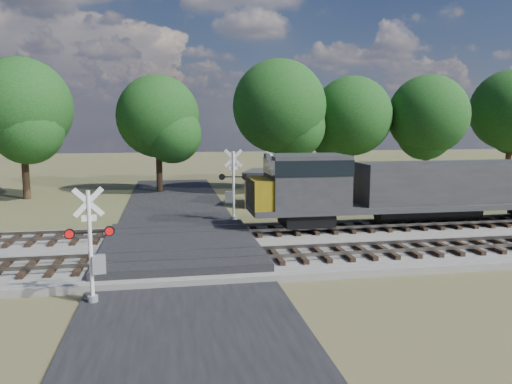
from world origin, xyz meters
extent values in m
plane|color=#4B532C|center=(0.00, 0.00, 0.00)|extent=(160.00, 160.00, 0.00)
cube|color=gray|center=(10.00, 0.50, 0.15)|extent=(140.00, 10.00, 0.30)
cube|color=black|center=(0.00, 0.00, 0.04)|extent=(7.00, 60.00, 0.08)
cube|color=#262628|center=(0.00, 0.50, 0.32)|extent=(7.00, 9.00, 0.62)
cube|color=black|center=(2.00, -2.00, 0.39)|extent=(44.00, 2.60, 0.18)
cube|color=#5C564F|center=(10.00, -2.72, 0.55)|extent=(140.00, 0.08, 0.15)
cube|color=#5C564F|center=(10.00, -1.28, 0.55)|extent=(140.00, 0.08, 0.15)
cube|color=black|center=(2.00, 3.00, 0.39)|extent=(44.00, 2.60, 0.18)
cube|color=#5C564F|center=(10.00, 2.28, 0.55)|extent=(140.00, 0.08, 0.15)
cube|color=#5C564F|center=(10.00, 3.72, 0.55)|extent=(140.00, 0.08, 0.15)
cylinder|color=silver|center=(-3.08, -5.53, 1.93)|extent=(0.14, 0.14, 3.86)
cylinder|color=#939698|center=(-3.08, -5.53, 0.14)|extent=(0.35, 0.35, 0.29)
cube|color=silver|center=(-3.08, -5.53, 3.47)|extent=(1.00, 0.22, 1.01)
cube|color=silver|center=(-3.08, -5.53, 3.47)|extent=(1.00, 0.22, 1.01)
cube|color=silver|center=(-3.08, -5.53, 2.94)|extent=(0.48, 0.12, 0.21)
cube|color=black|center=(-3.08, -5.53, 2.46)|extent=(1.53, 0.34, 0.06)
cylinder|color=red|center=(-3.69, -5.65, 2.46)|extent=(0.36, 0.16, 0.35)
cylinder|color=red|center=(-2.46, -5.42, 2.46)|extent=(0.36, 0.16, 0.35)
cube|color=#939698|center=(-2.84, -5.49, 1.35)|extent=(0.48, 0.36, 0.63)
cylinder|color=silver|center=(3.45, 7.66, 2.16)|extent=(0.15, 0.15, 4.32)
cylinder|color=#939698|center=(3.45, 7.66, 0.16)|extent=(0.39, 0.39, 0.32)
cube|color=silver|center=(3.45, 7.66, 3.89)|extent=(1.12, 0.24, 1.13)
cube|color=silver|center=(3.45, 7.66, 3.89)|extent=(1.12, 0.24, 1.13)
cube|color=silver|center=(3.45, 7.66, 3.30)|extent=(0.54, 0.12, 0.24)
cube|color=black|center=(3.45, 7.66, 2.76)|extent=(1.71, 0.36, 0.06)
cylinder|color=red|center=(4.14, 7.54, 2.76)|extent=(0.40, 0.17, 0.39)
cylinder|color=red|center=(2.76, 7.78, 2.76)|extent=(0.40, 0.17, 0.39)
cube|color=#939698|center=(3.18, 7.71, 1.51)|extent=(0.53, 0.40, 0.70)
cube|color=#4A351F|center=(7.02, 12.78, 1.21)|extent=(4.49, 4.49, 2.42)
cube|color=#2E2E30|center=(7.02, 12.78, 2.51)|extent=(4.94, 4.94, 0.17)
cylinder|color=black|center=(-11.60, 19.55, 2.77)|extent=(0.56, 0.56, 5.54)
sphere|color=black|center=(-11.60, 19.55, 7.20)|extent=(7.75, 7.75, 7.75)
cylinder|color=black|center=(-1.22, 21.67, 2.52)|extent=(0.56, 0.56, 5.05)
sphere|color=black|center=(-1.22, 21.67, 6.56)|extent=(7.07, 7.07, 7.07)
cylinder|color=black|center=(9.00, 19.71, 2.85)|extent=(0.56, 0.56, 5.70)
sphere|color=black|center=(9.00, 19.71, 7.41)|extent=(7.98, 7.98, 7.98)
cylinder|color=black|center=(15.95, 20.73, 2.55)|extent=(0.56, 0.56, 5.09)
sphere|color=black|center=(15.95, 20.73, 6.62)|extent=(7.13, 7.13, 7.13)
cylinder|color=black|center=(22.79, 19.72, 2.58)|extent=(0.56, 0.56, 5.16)
sphere|color=black|center=(22.79, 19.72, 6.70)|extent=(7.22, 7.22, 7.22)
cylinder|color=black|center=(32.31, 21.23, 2.78)|extent=(0.56, 0.56, 5.56)
sphere|color=black|center=(32.31, 21.23, 7.23)|extent=(7.78, 7.78, 7.78)
camera|label=1|loc=(-0.49, -22.34, 6.07)|focal=35.00mm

